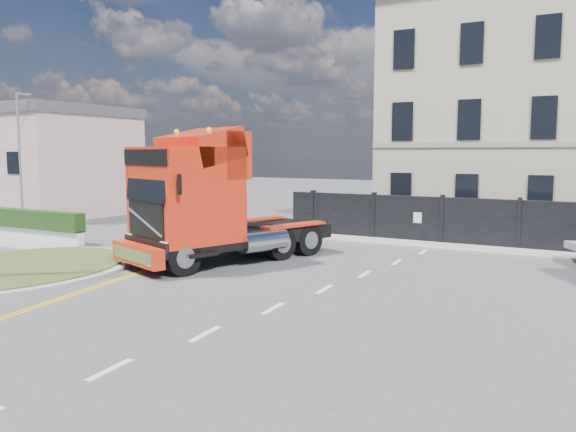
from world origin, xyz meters
The scene contains 10 objects.
ground centered at (0.00, 0.00, 0.00)m, with size 120.00×120.00×0.00m, color #424244.
traffic_island centered at (-7.00, -3.00, 0.08)m, with size 6.80×6.80×0.17m.
hedge_wall centered at (-13.00, 1.50, 0.74)m, with size 8.00×0.55×1.35m.
seaside_bldg_pink centered at (-20.00, 9.00, 3.00)m, with size 8.00×8.00×6.00m, color beige.
seaside_bldg_cream centered at (-28.00, 11.00, 2.50)m, with size 9.00×8.00×5.00m, color beige.
hoarding_fence centered at (6.55, 9.00, 1.00)m, with size 18.80×0.25×2.00m.
georgian_building centered at (6.00, 16.50, 5.77)m, with size 12.30×10.30×12.80m.
pavement_far centered at (6.00, 8.10, 0.06)m, with size 20.00×1.60×0.12m, color gray.
truck centered at (-2.29, 1.02, 2.04)m, with size 5.25×8.09×4.55m.
lamppost_slim centered at (-16.00, 3.96, 4.08)m, with size 0.28×0.57×6.90m.
Camera 1 is at (9.47, -14.53, 3.85)m, focal length 35.00 mm.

